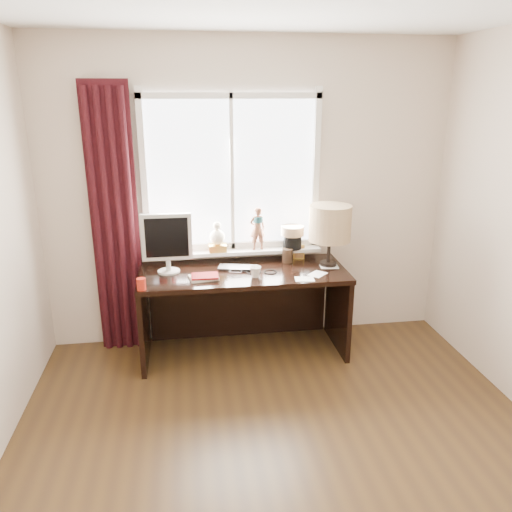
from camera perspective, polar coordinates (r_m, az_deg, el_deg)
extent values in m
cube|color=#472F16|center=(3.13, 4.69, -25.22)|extent=(3.50, 4.00, 0.00)
cube|color=beige|center=(4.33, -0.80, 6.88)|extent=(3.50, 0.00, 2.60)
imported|color=silver|center=(4.15, -2.09, -1.34)|extent=(0.36, 0.27, 0.02)
imported|color=white|center=(3.96, -0.07, -1.78)|extent=(0.12, 0.11, 0.09)
cylinder|color=#A81F0F|center=(3.80, -12.98, -3.15)|extent=(0.07, 0.07, 0.09)
cube|color=white|center=(4.26, -2.81, 9.42)|extent=(1.40, 0.02, 1.30)
cube|color=silver|center=(4.38, -2.65, 1.25)|extent=(1.50, 0.05, 0.05)
cube|color=silver|center=(4.19, -2.91, 17.85)|extent=(1.50, 0.05, 0.05)
cube|color=silver|center=(4.23, -12.72, 8.93)|extent=(0.05, 0.05, 1.40)
cube|color=silver|center=(4.37, 6.86, 9.52)|extent=(0.05, 0.05, 1.40)
cube|color=silver|center=(4.24, -2.78, 9.37)|extent=(0.03, 0.05, 1.30)
cube|color=silver|center=(4.34, -2.58, 0.56)|extent=(1.52, 0.18, 0.03)
cylinder|color=maroon|center=(4.25, -10.31, 2.01)|extent=(0.15, 0.15, 0.27)
cube|color=gold|center=(4.29, -4.41, 0.95)|extent=(0.15, 0.12, 0.06)
sphere|color=beige|center=(4.27, -4.44, 2.17)|extent=(0.13, 0.13, 0.13)
sphere|color=beige|center=(4.24, -4.48, 3.47)|extent=(0.07, 0.07, 0.07)
imported|color=brown|center=(4.29, 0.22, 3.18)|extent=(0.15, 0.11, 0.38)
cylinder|color=#1E4C51|center=(4.26, 0.24, 4.22)|extent=(0.09, 0.09, 0.05)
cylinder|color=black|center=(4.36, 4.17, 1.64)|extent=(0.16, 0.16, 0.12)
cylinder|color=#8C6B4C|center=(4.33, 4.20, 2.91)|extent=(0.20, 0.20, 0.08)
cube|color=black|center=(4.29, -15.81, 3.69)|extent=(0.38, 0.05, 2.25)
cylinder|color=black|center=(4.28, -17.69, 3.15)|extent=(0.06, 0.06, 2.20)
cylinder|color=black|center=(4.27, -16.50, 3.22)|extent=(0.06, 0.06, 2.20)
cylinder|color=black|center=(4.26, -15.30, 3.28)|extent=(0.06, 0.06, 2.20)
cylinder|color=black|center=(4.25, -14.09, 3.34)|extent=(0.06, 0.06, 2.20)
cube|color=black|center=(4.12, -1.46, -1.97)|extent=(1.70, 0.70, 0.04)
cube|color=black|center=(4.25, -12.68, -7.24)|extent=(0.04, 0.64, 0.71)
cube|color=black|center=(4.43, 9.36, -5.96)|extent=(0.04, 0.64, 0.71)
cube|color=black|center=(4.56, -1.94, -4.96)|extent=(1.60, 0.03, 0.71)
cylinder|color=beige|center=(4.14, -9.94, -1.73)|extent=(0.18, 0.18, 0.01)
cylinder|color=beige|center=(4.12, -9.98, -0.98)|extent=(0.04, 0.04, 0.10)
cube|color=beige|center=(4.05, -10.16, 2.16)|extent=(0.40, 0.04, 0.38)
cube|color=black|center=(4.03, -10.17, 2.07)|extent=(0.34, 0.01, 0.32)
cube|color=beige|center=(3.96, -6.01, -2.46)|extent=(0.24, 0.19, 0.02)
cube|color=#670708|center=(3.94, -5.87, -2.29)|extent=(0.21, 0.15, 0.01)
cylinder|color=black|center=(4.31, 3.60, 0.06)|extent=(0.09, 0.09, 0.12)
cylinder|color=black|center=(4.30, 3.39, 0.73)|extent=(0.01, 0.01, 0.22)
cylinder|color=black|center=(4.29, 3.79, 0.48)|extent=(0.01, 0.01, 0.19)
cylinder|color=black|center=(4.30, 3.58, 0.95)|extent=(0.01, 0.01, 0.25)
cylinder|color=black|center=(4.32, 3.81, 0.44)|extent=(0.01, 0.01, 0.17)
cube|color=gold|center=(4.40, 4.91, 0.48)|extent=(0.10, 0.03, 0.13)
cube|color=#996633|center=(4.39, 4.95, 0.43)|extent=(0.07, 0.02, 0.10)
cylinder|color=black|center=(4.28, 8.24, -0.86)|extent=(0.14, 0.14, 0.03)
cylinder|color=black|center=(4.24, 8.32, 0.73)|extent=(0.03, 0.03, 0.22)
cylinder|color=tan|center=(4.18, 8.46, 3.74)|extent=(0.35, 0.35, 0.30)
cube|color=white|center=(3.94, 5.57, -2.64)|extent=(0.16, 0.13, 0.00)
cube|color=white|center=(4.25, 8.37, -1.20)|extent=(0.16, 0.13, 0.00)
cube|color=white|center=(4.06, 7.04, -2.06)|extent=(0.18, 0.18, 0.00)
torus|color=black|center=(4.08, -0.29, -1.78)|extent=(0.18, 0.18, 0.01)
torus|color=black|center=(4.08, 1.65, -1.83)|extent=(0.15, 0.15, 0.01)
torus|color=black|center=(4.12, -1.30, -1.61)|extent=(0.14, 0.14, 0.01)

